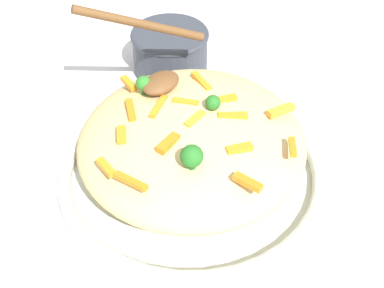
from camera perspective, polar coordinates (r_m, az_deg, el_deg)
ground_plane at (r=0.69m, az=-0.00°, el=-4.58°), size 2.40×2.40×0.00m
serving_bowl at (r=0.67m, az=-0.00°, el=-3.27°), size 0.36×0.36×0.04m
pasta_mound at (r=0.63m, az=-0.00°, el=0.38°), size 0.30×0.29×0.09m
carrot_piece_0 at (r=0.53m, az=-7.07°, el=-4.29°), size 0.01×0.04×0.01m
carrot_piece_1 at (r=0.57m, az=-2.75°, el=0.12°), size 0.03×0.01×0.01m
carrot_piece_2 at (r=0.62m, az=-3.90°, el=4.30°), size 0.04×0.02×0.01m
carrot_piece_3 at (r=0.60m, az=4.74°, el=3.26°), size 0.03×0.03×0.01m
carrot_piece_4 at (r=0.59m, az=0.33°, el=2.91°), size 0.03×0.01×0.01m
carrot_piece_5 at (r=0.58m, az=11.55°, el=-0.34°), size 0.03×0.02×0.01m
carrot_piece_6 at (r=0.62m, az=10.25°, el=3.86°), size 0.04×0.02×0.01m
carrot_piece_7 at (r=0.59m, az=-8.16°, el=1.11°), size 0.03×0.03×0.01m
carrot_piece_8 at (r=0.67m, az=-7.10°, el=7.16°), size 0.02×0.03×0.01m
carrot_piece_9 at (r=0.66m, az=1.10°, el=7.24°), size 0.02×0.04×0.01m
carrot_piece_10 at (r=0.53m, az=6.47°, el=-4.41°), size 0.01×0.03×0.01m
carrot_piece_11 at (r=0.62m, az=-0.75°, el=4.88°), size 0.02×0.03×0.01m
carrot_piece_12 at (r=0.63m, az=3.67°, el=5.17°), size 0.03×0.03×0.01m
carrot_piece_13 at (r=0.55m, az=-9.90°, el=-2.67°), size 0.02×0.03×0.01m
carrot_piece_14 at (r=0.57m, az=5.50°, el=-0.51°), size 0.03×0.03×0.01m
carrot_piece_15 at (r=0.62m, az=-7.09°, el=3.89°), size 0.03×0.04×0.01m
broccoli_floret_0 at (r=0.61m, az=2.43°, el=4.78°), size 0.02×0.02×0.02m
broccoli_floret_1 at (r=0.54m, az=-0.03°, el=-1.45°), size 0.03×0.03×0.03m
broccoli_floret_2 at (r=0.64m, az=-5.72°, el=6.87°), size 0.02×0.02×0.03m
serving_spoon at (r=0.66m, az=-4.57°, el=9.87°), size 0.16×0.15×0.09m
companion_bowl at (r=0.87m, az=-2.53°, el=10.86°), size 0.13×0.13×0.08m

